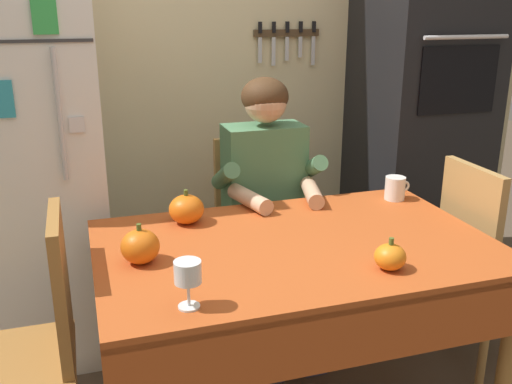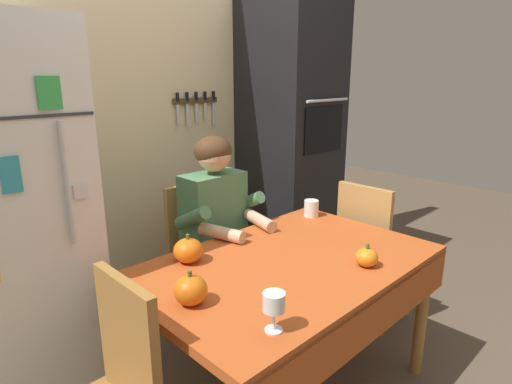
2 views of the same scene
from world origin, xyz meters
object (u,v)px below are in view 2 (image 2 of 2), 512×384
at_px(wine_glass, 274,304).
at_px(coffee_mug, 311,208).
at_px(pumpkin_medium, 191,290).
at_px(dining_table, 290,278).
at_px(pumpkin_large, 367,257).
at_px(wall_oven, 290,146).
at_px(seated_person, 221,225).
at_px(pumpkin_small, 188,250).
at_px(chair_behind_person, 202,252).
at_px(chair_right_side, 370,247).

bearing_deg(wine_glass, coffee_mug, 32.40).
bearing_deg(pumpkin_medium, dining_table, -2.29).
bearing_deg(pumpkin_medium, pumpkin_large, -20.89).
distance_m(wall_oven, seated_person, 1.06).
bearing_deg(pumpkin_medium, pumpkin_small, 55.53).
bearing_deg(chair_behind_person, seated_person, -90.00).
height_order(dining_table, pumpkin_small, pumpkin_small).
bearing_deg(wine_glass, seated_person, 59.39).
height_order(seated_person, wine_glass, seated_person).
bearing_deg(coffee_mug, seated_person, 151.61).
bearing_deg(pumpkin_small, chair_right_side, -10.10).
bearing_deg(dining_table, chair_behind_person, 83.32).
height_order(seated_person, pumpkin_small, seated_person).
distance_m(seated_person, chair_right_side, 0.97).
distance_m(dining_table, wine_glass, 0.58).
xyz_separation_m(wall_oven, coffee_mug, (-0.47, -0.58, -0.26)).
bearing_deg(dining_table, pumpkin_large, -51.79).
bearing_deg(wall_oven, chair_right_side, -100.41).
distance_m(coffee_mug, pumpkin_medium, 1.17).
xyz_separation_m(dining_table, pumpkin_large, (0.21, -0.27, 0.13)).
xyz_separation_m(seated_person, chair_right_side, (0.81, -0.49, -0.23)).
distance_m(dining_table, seated_person, 0.62).
bearing_deg(pumpkin_large, chair_right_side, 28.54).
distance_m(coffee_mug, pumpkin_large, 0.71).
relative_size(wall_oven, coffee_mug, 18.46).
xyz_separation_m(wall_oven, chair_right_side, (-0.15, -0.81, -0.54)).
relative_size(wine_glass, pumpkin_large, 1.32).
bearing_deg(wine_glass, pumpkin_large, 4.26).
relative_size(wall_oven, pumpkin_medium, 15.49).
bearing_deg(pumpkin_large, pumpkin_medium, 159.11).
distance_m(coffee_mug, wine_glass, 1.22).
xyz_separation_m(wall_oven, chair_behind_person, (-0.96, -0.13, -0.54)).
bearing_deg(wall_oven, wine_glass, -140.49).
distance_m(dining_table, pumpkin_medium, 0.56).
relative_size(coffee_mug, pumpkin_large, 1.06).
height_order(chair_right_side, wine_glass, chair_right_side).
bearing_deg(wall_oven, pumpkin_medium, -150.53).
distance_m(wall_oven, pumpkin_medium, 1.85).
height_order(wine_glass, pumpkin_medium, wine_glass).
xyz_separation_m(dining_table, chair_right_side, (0.90, 0.11, -0.14)).
distance_m(wall_oven, pumpkin_small, 1.53).
bearing_deg(pumpkin_small, seated_person, 32.76).
height_order(dining_table, pumpkin_large, pumpkin_large).
xyz_separation_m(chair_behind_person, wine_glass, (-0.54, -1.11, 0.33)).
bearing_deg(pumpkin_small, pumpkin_medium, -124.47).
height_order(chair_right_side, pumpkin_large, chair_right_side).
xyz_separation_m(pumpkin_large, pumpkin_small, (-0.54, 0.60, 0.01)).
bearing_deg(coffee_mug, wine_glass, -147.60).
bearing_deg(pumpkin_large, seated_person, 97.62).
bearing_deg(coffee_mug, pumpkin_medium, -164.21).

